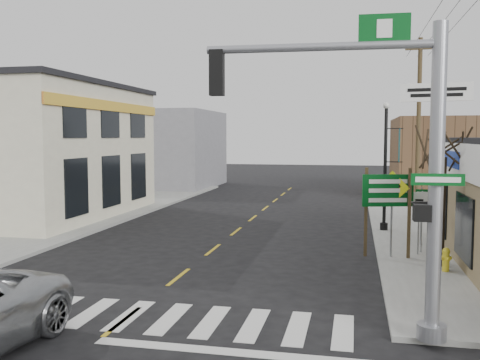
% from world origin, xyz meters
% --- Properties ---
extents(ground, '(140.00, 140.00, 0.00)m').
position_xyz_m(ground, '(0.00, 0.00, 0.00)').
color(ground, black).
rests_on(ground, ground).
extents(sidewalk_right, '(6.00, 38.00, 0.13)m').
position_xyz_m(sidewalk_right, '(9.00, 13.00, 0.07)').
color(sidewalk_right, gray).
rests_on(sidewalk_right, ground).
extents(sidewalk_left, '(6.00, 38.00, 0.13)m').
position_xyz_m(sidewalk_left, '(-9.00, 13.00, 0.07)').
color(sidewalk_left, gray).
rests_on(sidewalk_left, ground).
extents(center_line, '(0.12, 56.00, 0.01)m').
position_xyz_m(center_line, '(0.00, 8.00, 0.01)').
color(center_line, gold).
rests_on(center_line, ground).
extents(crosswalk, '(11.00, 2.20, 0.01)m').
position_xyz_m(crosswalk, '(0.00, 0.40, 0.01)').
color(crosswalk, silver).
rests_on(crosswalk, ground).
extents(left_building, '(12.00, 12.00, 6.80)m').
position_xyz_m(left_building, '(-13.00, 14.00, 3.40)').
color(left_building, beige).
rests_on(left_building, ground).
extents(bldg_distant_right, '(8.00, 10.00, 5.60)m').
position_xyz_m(bldg_distant_right, '(12.00, 30.00, 2.80)').
color(bldg_distant_right, brown).
rests_on(bldg_distant_right, ground).
extents(bldg_distant_left, '(9.00, 10.00, 6.40)m').
position_xyz_m(bldg_distant_left, '(-11.00, 32.00, 3.20)').
color(bldg_distant_left, gray).
rests_on(bldg_distant_left, ground).
extents(traffic_signal_pole, '(5.18, 0.39, 6.56)m').
position_xyz_m(traffic_signal_pole, '(6.00, -0.00, 4.03)').
color(traffic_signal_pole, gray).
rests_on(traffic_signal_pole, sidewalk_right).
extents(guide_sign, '(1.76, 0.14, 3.08)m').
position_xyz_m(guide_sign, '(6.30, 7.51, 2.10)').
color(guide_sign, '#4D3D23').
rests_on(guide_sign, sidewalk_right).
extents(fire_hydrant, '(0.23, 0.23, 0.74)m').
position_xyz_m(fire_hydrant, '(7.97, 5.91, 0.53)').
color(fire_hydrant, yellow).
rests_on(fire_hydrant, sidewalk_right).
extents(ped_crossing_sign, '(1.15, 0.08, 2.97)m').
position_xyz_m(ped_crossing_sign, '(6.45, 7.64, 2.14)').
color(ped_crossing_sign, gray).
rests_on(ped_crossing_sign, sidewalk_right).
extents(lamp_post, '(0.73, 0.57, 5.62)m').
position_xyz_m(lamp_post, '(6.55, 13.08, 3.39)').
color(lamp_post, black).
rests_on(lamp_post, sidewalk_right).
extents(dance_center_sign, '(3.30, 0.21, 7.01)m').
position_xyz_m(dance_center_sign, '(8.95, 16.18, 5.39)').
color(dance_center_sign, gray).
rests_on(dance_center_sign, sidewalk_right).
extents(bare_tree, '(2.61, 2.61, 5.23)m').
position_xyz_m(bare_tree, '(7.92, 6.61, 4.24)').
color(bare_tree, black).
rests_on(bare_tree, sidewalk_right).
extents(utility_pole_far, '(1.73, 0.26, 9.96)m').
position_xyz_m(utility_pole_far, '(8.86, 22.42, 5.24)').
color(utility_pole_far, '#3E2218').
rests_on(utility_pole_far, sidewalk_right).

